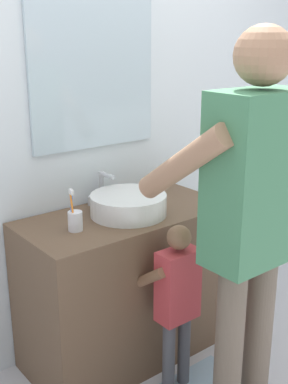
% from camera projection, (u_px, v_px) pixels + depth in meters
% --- Properties ---
extents(ground_plane, '(14.00, 14.00, 0.00)m').
position_uv_depth(ground_plane, '(162.00, 377.00, 2.64)').
color(ground_plane, silver).
extents(back_wall, '(4.40, 0.10, 2.70)m').
position_uv_depth(back_wall, '(90.00, 108.00, 2.69)').
color(back_wall, silver).
rests_on(back_wall, ground).
extents(vanity_cabinet, '(1.13, 0.54, 0.84)m').
position_uv_depth(vanity_cabinet, '(127.00, 285.00, 2.74)').
color(vanity_cabinet, brown).
rests_on(vanity_cabinet, ground).
extents(sink_basin, '(0.40, 0.40, 0.11)m').
position_uv_depth(sink_basin, '(128.00, 204.00, 2.58)').
color(sink_basin, silver).
rests_on(sink_basin, vanity_cabinet).
extents(faucet, '(0.18, 0.14, 0.18)m').
position_uv_depth(faucet, '(103.00, 189.00, 2.75)').
color(faucet, '#B7BABF').
rests_on(faucet, vanity_cabinet).
extents(toothbrush_cup, '(0.07, 0.07, 0.21)m').
position_uv_depth(toothbrush_cup, '(75.00, 220.00, 2.37)').
color(toothbrush_cup, silver).
rests_on(toothbrush_cup, vanity_cabinet).
extents(child_toddler, '(0.28, 0.28, 0.90)m').
position_uv_depth(child_toddler, '(176.00, 295.00, 2.40)').
color(child_toddler, '#47474C').
rests_on(child_toddler, ground).
extents(adult_parent, '(0.55, 0.58, 1.77)m').
position_uv_depth(adult_parent, '(250.00, 204.00, 2.06)').
color(adult_parent, '#6B5B4C').
rests_on(adult_parent, ground).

